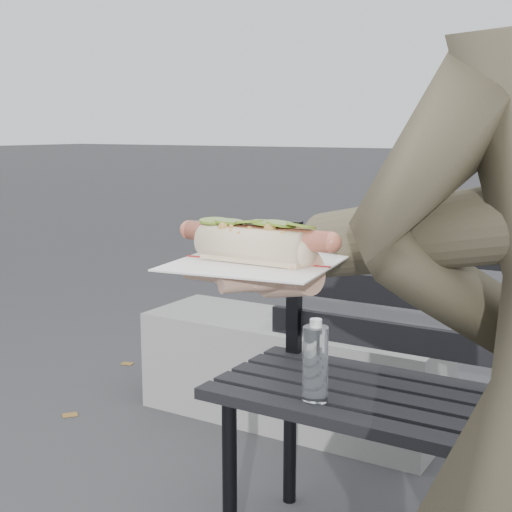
{
  "coord_description": "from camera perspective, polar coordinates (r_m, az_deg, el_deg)",
  "views": [
    {
      "loc": [
        0.38,
        -0.8,
        1.15
      ],
      "look_at": [
        -0.06,
        -0.06,
        1.0
      ],
      "focal_mm": 50.0,
      "sensor_mm": 36.0,
      "label": 1
    }
  ],
  "objects": [
    {
      "name": "park_bench",
      "position": [
        1.85,
        19.71,
        -10.17
      ],
      "size": [
        1.5,
        0.44,
        0.88
      ],
      "color": "black",
      "rests_on": "ground"
    },
    {
      "name": "concrete_block",
      "position": [
        2.87,
        2.86,
        -9.18
      ],
      "size": [
        1.2,
        0.4,
        0.4
      ],
      "primitive_type": "cube",
      "color": "slate",
      "rests_on": "ground"
    },
    {
      "name": "held_hotdog",
      "position": [
        0.84,
        13.36,
        1.67
      ],
      "size": [
        0.62,
        0.31,
        0.2
      ],
      "color": "#433F2D"
    }
  ]
}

